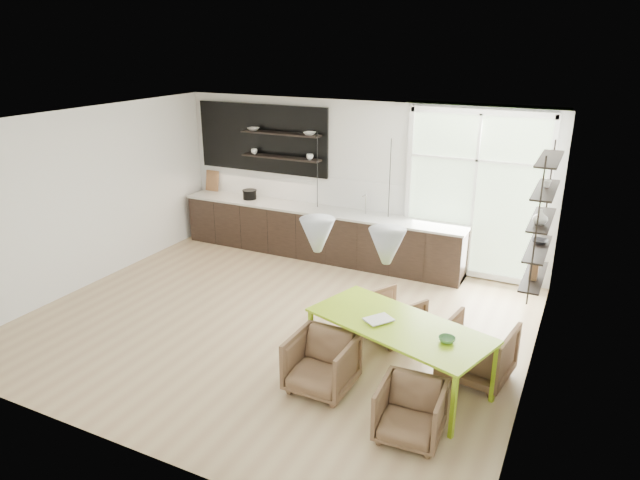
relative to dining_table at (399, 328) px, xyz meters
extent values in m
cube|color=tan|center=(-2.10, 0.67, -0.73)|extent=(7.00, 6.00, 0.01)
cube|color=white|center=(-2.10, 3.67, 0.72)|extent=(7.00, 0.02, 2.90)
cube|color=white|center=(-5.60, 0.67, 0.72)|extent=(0.02, 6.00, 2.90)
cube|color=white|center=(1.40, 0.67, 0.72)|extent=(0.02, 6.00, 2.90)
cube|color=white|center=(-2.10, 0.67, 2.17)|extent=(7.00, 6.00, 0.01)
cube|color=#B2D1A5|center=(0.05, 3.64, 0.72)|extent=(2.20, 0.02, 2.70)
cube|color=white|center=(0.05, 3.61, 0.72)|extent=(2.30, 0.08, 2.80)
cone|color=#B1B7C1|center=(-1.15, 0.17, 0.92)|extent=(0.44, 0.44, 0.42)
cone|color=#B1B7C1|center=(-0.25, 0.17, 0.92)|extent=(0.44, 0.44, 0.42)
cylinder|color=black|center=(-1.15, 0.17, 1.73)|extent=(0.01, 0.01, 0.89)
cylinder|color=black|center=(-0.25, 0.17, 1.73)|extent=(0.01, 0.01, 0.89)
cube|color=black|center=(-2.70, 3.34, -0.28)|extent=(5.50, 0.65, 0.90)
cube|color=#BABBB6|center=(-2.70, 3.34, 0.19)|extent=(5.54, 0.69, 0.04)
cube|color=white|center=(-2.70, 3.66, 0.47)|extent=(5.50, 0.02, 0.55)
cube|color=black|center=(-4.05, 3.63, 1.37)|extent=(2.80, 0.06, 1.30)
cube|color=black|center=(-3.55, 3.49, 1.52)|extent=(1.60, 0.28, 0.03)
cube|color=black|center=(-3.55, 3.49, 1.07)|extent=(1.60, 0.28, 0.03)
cube|color=#9C6840|center=(-5.25, 3.57, 0.42)|extent=(0.30, 0.10, 0.42)
cylinder|color=silver|center=(-1.80, 3.44, 0.39)|extent=(0.02, 0.02, 0.40)
imported|color=white|center=(-4.15, 3.49, 1.56)|extent=(0.22, 0.22, 0.05)
imported|color=white|center=(-2.95, 3.49, 1.56)|extent=(0.22, 0.22, 0.05)
imported|color=white|center=(-4.15, 3.49, 1.13)|extent=(0.12, 0.12, 0.10)
imported|color=white|center=(-2.95, 3.49, 1.13)|extent=(0.12, 0.12, 0.10)
cylinder|color=black|center=(-4.21, 3.36, 0.29)|extent=(0.26, 0.26, 0.16)
cube|color=black|center=(1.26, 1.27, 0.97)|extent=(0.02, 0.02, 1.90)
cube|color=black|center=(1.26, 2.47, 0.97)|extent=(0.02, 0.02, 1.90)
cube|color=black|center=(1.26, 1.87, 0.17)|extent=(0.26, 1.20, 0.02)
cube|color=black|center=(1.26, 1.87, 0.57)|extent=(0.26, 1.20, 0.02)
cube|color=black|center=(1.26, 1.87, 0.97)|extent=(0.26, 1.20, 0.02)
cube|color=black|center=(1.26, 1.87, 1.37)|extent=(0.26, 1.20, 0.03)
cube|color=black|center=(1.26, 1.87, 1.77)|extent=(0.26, 1.20, 0.03)
imported|color=white|center=(1.26, 1.62, 1.08)|extent=(0.18, 0.18, 0.19)
imported|color=#333338|center=(1.26, 2.07, 0.61)|extent=(0.22, 0.22, 0.05)
imported|color=white|center=(1.26, 1.97, 1.43)|extent=(0.10, 0.10, 0.09)
cube|color=#9C6840|center=(1.26, 1.77, 0.30)|extent=(0.10, 0.18, 0.24)
cube|color=#9AC91A|center=(0.00, 0.00, 0.04)|extent=(2.34, 1.57, 0.03)
cube|color=#9AC91A|center=(-1.11, -0.10, -0.35)|extent=(0.06, 0.06, 0.75)
cube|color=#9AC91A|center=(-0.84, 0.73, -0.35)|extent=(0.06, 0.06, 0.75)
cube|color=#9AC91A|center=(0.84, -0.73, -0.35)|extent=(0.06, 0.06, 0.75)
cube|color=#9AC91A|center=(1.11, 0.10, -0.35)|extent=(0.06, 0.06, 0.75)
imported|color=brown|center=(-0.41, 1.02, -0.41)|extent=(0.92, 0.93, 0.63)
imported|color=brown|center=(0.84, 0.53, -0.37)|extent=(0.89, 0.91, 0.73)
imported|color=brown|center=(-0.76, -0.52, -0.39)|extent=(0.74, 0.76, 0.68)
imported|color=brown|center=(0.45, -0.90, -0.42)|extent=(0.69, 0.71, 0.61)
cylinder|color=black|center=(-1.02, -0.03, -0.27)|extent=(0.35, 0.35, 0.02)
cylinder|color=black|center=(-1.02, -0.03, -0.60)|extent=(0.37, 0.37, 0.02)
cylinder|color=black|center=(-0.85, -0.01, -0.50)|extent=(0.02, 0.02, 0.46)
cylinder|color=black|center=(-1.03, 0.13, -0.50)|extent=(0.02, 0.02, 0.46)
cylinder|color=black|center=(-1.18, -0.05, -0.50)|extent=(0.02, 0.02, 0.46)
cylinder|color=black|center=(-1.00, -0.19, -0.50)|extent=(0.02, 0.02, 0.46)
imported|color=white|center=(-0.34, 0.03, 0.07)|extent=(0.38, 0.40, 0.03)
imported|color=#4D864D|center=(0.60, -0.17, 0.08)|extent=(0.19, 0.19, 0.06)
camera|label=1|loc=(1.78, -5.73, 3.21)|focal=32.00mm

